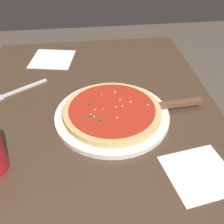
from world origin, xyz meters
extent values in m
cube|color=black|center=(0.41, -0.28, 0.36)|extent=(0.06, 0.06, 0.71)
cube|color=black|center=(0.41, 0.28, 0.36)|extent=(0.06, 0.06, 0.71)
cube|color=#473323|center=(0.00, 0.00, 0.73)|extent=(0.96, 0.70, 0.03)
cylinder|color=white|center=(-0.03, -0.04, 0.75)|extent=(0.32, 0.32, 0.01)
cylinder|color=#DBB26B|center=(-0.03, -0.04, 0.76)|extent=(0.27, 0.27, 0.02)
cylinder|color=red|center=(-0.03, -0.04, 0.77)|extent=(0.24, 0.24, 0.00)
sphere|color=#EFEACC|center=(0.04, -0.05, 0.78)|extent=(0.00, 0.00, 0.00)
sphere|color=#EFEACC|center=(-0.04, -0.01, 0.78)|extent=(0.00, 0.00, 0.00)
sphere|color=#EFEACC|center=(-0.03, -0.05, 0.78)|extent=(0.00, 0.00, 0.00)
sphere|color=#EFEACC|center=(0.03, -0.01, 0.78)|extent=(0.00, 0.00, 0.00)
sphere|color=#EFEACC|center=(-0.08, -0.04, 0.78)|extent=(0.00, 0.00, 0.00)
sphere|color=#EFEACC|center=(0.00, -0.06, 0.78)|extent=(0.00, 0.00, 0.00)
sphere|color=#EFEACC|center=(-0.06, 0.02, 0.78)|extent=(0.00, 0.00, 0.00)
sphere|color=#EFEACC|center=(-0.03, -0.07, 0.78)|extent=(0.00, 0.00, 0.00)
sphere|color=#EFEACC|center=(-0.07, 0.01, 0.78)|extent=(0.00, 0.00, 0.00)
sphere|color=#EFEACC|center=(-0.03, -0.14, 0.78)|extent=(0.00, 0.00, 0.00)
sphere|color=#EFEACC|center=(-0.01, -0.09, 0.78)|extent=(0.00, 0.00, 0.00)
sphere|color=#EFEACC|center=(-0.04, 0.01, 0.78)|extent=(0.00, 0.00, 0.00)
cube|color=#23561E|center=(-0.06, 0.02, 0.78)|extent=(0.01, 0.01, 0.00)
cube|color=#23561E|center=(-0.08, 0.00, 0.78)|extent=(0.01, 0.01, 0.00)
cube|color=#23561E|center=(-0.01, 0.02, 0.78)|extent=(0.01, 0.01, 0.00)
cube|color=silver|center=(-0.03, -0.12, 0.76)|extent=(0.08, 0.09, 0.00)
cube|color=brown|center=(-0.02, -0.23, 0.76)|extent=(0.03, 0.13, 0.01)
cube|color=white|center=(0.33, 0.14, 0.74)|extent=(0.18, 0.18, 0.00)
cube|color=white|center=(-0.25, -0.21, 0.74)|extent=(0.17, 0.17, 0.00)
cube|color=silver|center=(0.14, 0.22, 0.74)|extent=(0.09, 0.13, 0.00)
camera|label=1|loc=(-0.64, 0.04, 1.24)|focal=45.54mm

